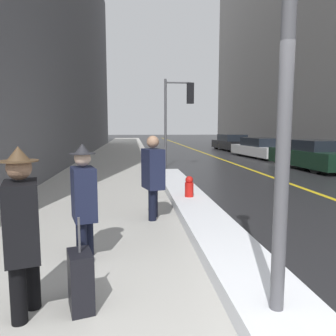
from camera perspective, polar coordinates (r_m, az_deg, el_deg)
name	(u,v)px	position (r m, az deg, el deg)	size (l,w,h in m)	color
sidewalk_slab	(115,162)	(17.21, -9.25, 0.96)	(4.00, 80.00, 0.01)	#B2AFA8
road_centre_stripe	(227,161)	(17.91, 10.29, 1.16)	(0.16, 80.00, 0.00)	gold
snow_bank_curb	(193,205)	(7.27, 4.42, -6.47)	(0.84, 11.03, 0.22)	white
building_facade_left	(36,28)	(23.69, -22.07, 21.62)	(6.00, 36.00, 15.92)	slate
lamp_post	(289,14)	(3.02, 20.33, 23.83)	(0.28, 0.28, 4.46)	#515156
traffic_light_near	(181,104)	(14.73, 2.20, 11.02)	(1.31, 0.32, 3.91)	#515156
pedestrian_nearside	(22,226)	(3.38, -24.05, -9.20)	(0.42, 0.57, 1.64)	black
pedestrian_in_fedora	(84,197)	(4.57, -14.46, -4.96)	(0.41, 0.55, 1.60)	black
pedestrian_trailing	(153,173)	(6.41, -2.63, -0.94)	(0.45, 0.60, 1.65)	black
parked_car_dark_green	(313,155)	(15.64, 23.89, 2.09)	(2.08, 4.73, 1.28)	black
parked_car_white	(261,148)	(20.71, 15.88, 3.34)	(2.30, 5.01, 1.19)	silver
parked_car_black	(231,143)	(26.76, 10.97, 4.34)	(2.07, 4.90, 1.26)	black
rolling_suitcase	(81,281)	(3.52, -14.96, -18.52)	(0.31, 0.41, 0.95)	black
fire_hydrant	(189,191)	(7.59, 3.70, -4.06)	(0.20, 0.20, 0.70)	red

